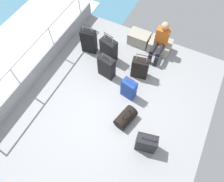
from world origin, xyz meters
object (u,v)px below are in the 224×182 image
(suitcase_1, at_px, (109,50))
(duffel_bag, at_px, (126,118))
(suitcase_5, at_px, (107,67))
(suitcase_4, at_px, (129,89))
(suitcase_6, at_px, (140,68))
(suitcase_0, at_px, (89,41))
(passenger_seated, at_px, (160,41))
(cargo_crate_0, at_px, (139,38))
(cargo_crate_1, at_px, (160,46))
(suitcase_2, at_px, (146,143))

(suitcase_1, relative_size, duffel_bag, 1.52)
(suitcase_1, height_order, suitcase_5, suitcase_1)
(suitcase_4, distance_m, suitcase_6, 0.68)
(suitcase_0, bearing_deg, passenger_seated, 21.97)
(passenger_seated, bearing_deg, cargo_crate_0, 163.71)
(suitcase_1, bearing_deg, suitcase_4, -40.88)
(cargo_crate_1, bearing_deg, suitcase_5, -123.44)
(cargo_crate_1, bearing_deg, suitcase_1, -141.89)
(passenger_seated, relative_size, suitcase_6, 1.28)
(suitcase_1, relative_size, suitcase_4, 1.20)
(passenger_seated, height_order, suitcase_2, passenger_seated)
(suitcase_1, distance_m, suitcase_5, 0.57)
(cargo_crate_0, bearing_deg, cargo_crate_1, -1.04)
(cargo_crate_0, bearing_deg, suitcase_4, -75.21)
(suitcase_1, bearing_deg, suitcase_0, 178.62)
(suitcase_5, relative_size, suitcase_6, 0.95)
(suitcase_2, height_order, suitcase_4, suitcase_4)
(cargo_crate_0, xyz_separation_m, suitcase_5, (-0.30, -1.44, 0.15))
(suitcase_5, bearing_deg, suitcase_1, 111.61)
(suitcase_0, bearing_deg, suitcase_5, -33.27)
(cargo_crate_0, height_order, suitcase_6, suitcase_6)
(cargo_crate_1, height_order, duffel_bag, duffel_bag)
(suitcase_1, bearing_deg, suitcase_2, -45.59)
(suitcase_4, xyz_separation_m, duffel_bag, (0.23, -0.66, -0.13))
(suitcase_0, xyz_separation_m, suitcase_4, (1.59, -0.86, -0.07))
(cargo_crate_0, height_order, suitcase_5, suitcase_5)
(passenger_seated, xyz_separation_m, suitcase_1, (-1.15, -0.73, -0.20))
(cargo_crate_0, bearing_deg, suitcase_1, -119.08)
(cargo_crate_0, distance_m, suitcase_2, 3.10)
(duffel_bag, bearing_deg, suitcase_2, -30.76)
(suitcase_0, relative_size, suitcase_6, 1.16)
(suitcase_0, distance_m, suitcase_2, 3.11)
(suitcase_2, relative_size, suitcase_4, 0.90)
(cargo_crate_1, bearing_deg, suitcase_6, -99.48)
(suitcase_4, distance_m, duffel_bag, 0.71)
(suitcase_6, bearing_deg, suitcase_2, -63.26)
(cargo_crate_1, distance_m, suitcase_2, 2.87)
(duffel_bag, bearing_deg, suitcase_4, 109.20)
(suitcase_5, distance_m, suitcase_6, 0.85)
(cargo_crate_0, height_order, suitcase_4, suitcase_4)
(suitcase_2, relative_size, suitcase_6, 0.82)
(suitcase_6, relative_size, duffel_bag, 1.39)
(cargo_crate_1, height_order, suitcase_6, suitcase_6)
(suitcase_0, bearing_deg, cargo_crate_0, 38.69)
(suitcase_0, distance_m, suitcase_5, 0.99)
(cargo_crate_1, xyz_separation_m, suitcase_0, (-1.77, -0.89, 0.19))
(passenger_seated, bearing_deg, suitcase_1, -147.72)
(suitcase_5, bearing_deg, duffel_bag, -44.43)
(passenger_seated, xyz_separation_m, suitcase_5, (-0.94, -1.25, -0.21))
(passenger_seated, bearing_deg, cargo_crate_1, 90.00)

